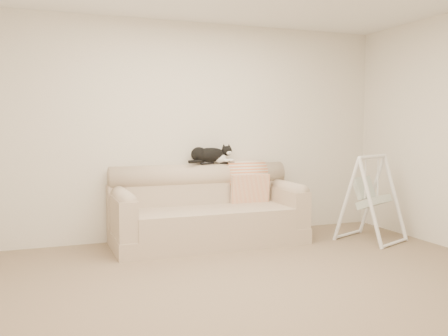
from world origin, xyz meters
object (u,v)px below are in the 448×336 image
object	(u,v)px
sofa	(207,212)
remote_a	(207,163)
tuxedo_cat	(210,155)
baby_swing	(371,198)
remote_b	(227,163)

from	to	relation	value
sofa	remote_a	bearing A→B (deg)	69.64
tuxedo_cat	baby_swing	world-z (taller)	tuxedo_cat
remote_b	baby_swing	size ratio (longest dim) A/B	0.17
sofa	tuxedo_cat	xyz separation A→B (m)	(0.13, 0.24, 0.66)
sofa	remote_a	distance (m)	0.61
tuxedo_cat	remote_b	bearing A→B (deg)	-3.99
sofa	remote_b	distance (m)	0.70
remote_b	tuxedo_cat	xyz separation A→B (m)	(-0.22, 0.02, 0.10)
remote_b	sofa	bearing A→B (deg)	-146.67
remote_b	tuxedo_cat	bearing A→B (deg)	176.01
remote_b	baby_swing	distance (m)	1.76
baby_swing	sofa	bearing A→B (deg)	162.14
sofa	remote_a	size ratio (longest dim) A/B	11.79
sofa	baby_swing	size ratio (longest dim) A/B	2.15
remote_a	remote_b	xyz separation A→B (m)	(0.26, -0.01, -0.00)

